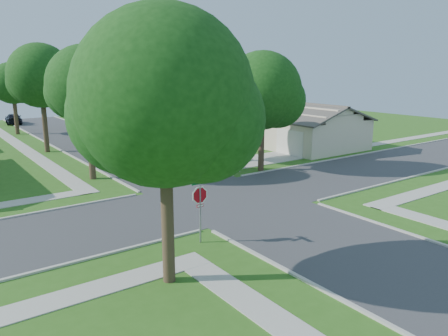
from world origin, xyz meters
The scene contains 20 objects.
ground centered at (0.00, 0.00, 0.00)m, with size 100.00×100.00×0.00m, color #2D5B18.
road_ns centered at (0.00, 0.00, 0.00)m, with size 7.00×100.00×0.02m, color #333335.
sidewalk_ne centered at (6.10, 26.00, 0.02)m, with size 1.20×40.00×0.04m, color #9E9B91.
sidewalk_nw centered at (-6.10, 26.00, 0.02)m, with size 1.20×40.00×0.04m, color #9E9B91.
driveway centered at (7.90, 7.10, 0.03)m, with size 8.80×3.60×0.05m, color #9E9B91.
stop_sign_sw centered at (-4.70, -4.70, 2.03)m, with size 1.05×0.80×2.98m.
stop_sign_ne centered at (4.70, 4.70, 2.03)m, with size 1.05×0.80×2.98m.
tree_e_near centered at (4.75, 9.01, 5.64)m, with size 4.97×4.80×8.28m.
tree_e_mid centered at (4.76, 21.01, 6.25)m, with size 5.59×5.40×9.21m.
tree_e_far centered at (4.75, 34.01, 5.98)m, with size 5.17×5.00×8.72m.
tree_w_near centered at (-4.64, 9.01, 6.12)m, with size 5.38×5.20×8.97m.
tree_w_mid centered at (-4.64, 21.01, 6.49)m, with size 5.80×5.60×9.56m.
tree_w_far centered at (-4.65, 34.01, 5.51)m, with size 4.76×4.60×8.04m.
tree_sw_corner centered at (-7.44, -6.99, 6.26)m, with size 6.21×6.00×9.55m.
tree_ne_corner centered at (6.36, 4.21, 5.59)m, with size 5.80×5.60×8.66m.
house_ne_near centered at (15.99, 11.00, 1.52)m, with size 8.42×13.60×4.23m.
house_ne_far centered at (15.99, 29.00, 1.52)m, with size 8.42×13.60×4.23m.
car_driveway centered at (6.00, 8.70, 0.65)m, with size 1.37×3.93×1.29m, color #581D12.
car_curb_east centered at (3.20, 27.68, 0.77)m, with size 1.83×4.54×1.55m, color black.
car_curb_west centered at (-3.20, 44.28, 0.68)m, with size 1.91×4.70×1.37m, color black.
Camera 1 is at (-14.27, -19.84, 7.50)m, focal length 35.00 mm.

